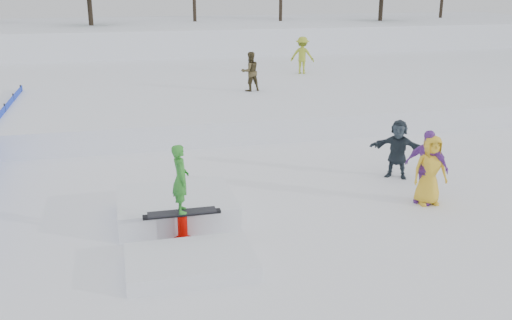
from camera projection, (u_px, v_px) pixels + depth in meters
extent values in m
plane|color=white|center=(255.00, 239.00, 12.02)|extent=(120.00, 120.00, 0.00)
cube|color=white|center=(153.00, 40.00, 39.43)|extent=(60.00, 14.00, 2.40)
cube|color=white|center=(175.00, 87.00, 26.71)|extent=(50.00, 18.00, 0.80)
cylinder|color=black|center=(6.00, 119.00, 20.01)|extent=(0.05, 0.05, 1.10)
cylinder|color=black|center=(15.00, 108.00, 21.77)|extent=(0.05, 0.05, 1.10)
cylinder|color=black|center=(22.00, 98.00, 23.53)|extent=(0.05, 0.05, 1.10)
cylinder|color=black|center=(90.00, 9.00, 36.48)|extent=(0.30, 0.30, 2.00)
cylinder|color=black|center=(381.00, 6.00, 40.53)|extent=(0.30, 0.30, 2.00)
imported|color=#473C21|center=(250.00, 72.00, 23.47)|extent=(0.89, 0.75, 1.61)
imported|color=#9FAF29|center=(302.00, 55.00, 27.83)|extent=(1.33, 1.11, 1.79)
imported|color=purple|center=(426.00, 167.00, 13.73)|extent=(1.01, 1.12, 1.83)
imported|color=gold|center=(430.00, 170.00, 13.68)|extent=(0.89, 0.62, 1.72)
imported|color=#253039|center=(398.00, 149.00, 15.56)|extent=(1.50, 1.26, 1.62)
cube|color=white|center=(176.00, 207.00, 13.01)|extent=(2.60, 2.20, 0.54)
cube|color=white|center=(190.00, 262.00, 10.73)|extent=(2.40, 1.60, 0.30)
cylinder|color=#C30D05|center=(183.00, 241.00, 11.88)|extent=(0.44, 0.44, 0.06)
cylinder|color=#C30D05|center=(183.00, 229.00, 11.80)|extent=(0.20, 0.20, 0.60)
cube|color=black|center=(182.00, 214.00, 11.70)|extent=(1.60, 0.16, 0.06)
cube|color=black|center=(182.00, 212.00, 11.68)|extent=(1.40, 0.28, 0.03)
imported|color=#2C8928|center=(181.00, 179.00, 11.46)|extent=(0.34, 0.52, 1.42)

